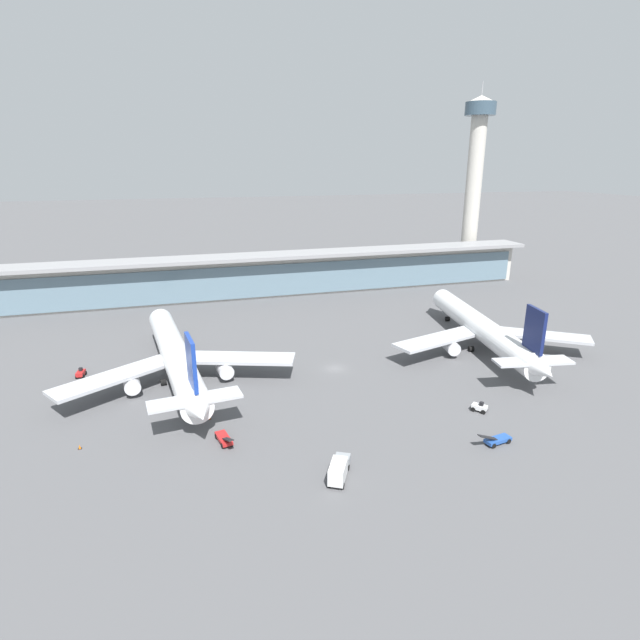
% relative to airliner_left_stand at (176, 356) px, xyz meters
% --- Properties ---
extents(ground_plane, '(1200.00, 1200.00, 0.00)m').
position_rel_airliner_left_stand_xyz_m(ground_plane, '(35.29, -3.87, -5.53)').
color(ground_plane, '#515154').
extents(airliner_left_stand, '(50.39, 65.95, 17.56)m').
position_rel_airliner_left_stand_xyz_m(airliner_left_stand, '(0.00, 0.00, 0.00)').
color(airliner_left_stand, white).
rests_on(airliner_left_stand, ground).
extents(airliner_centre_stand, '(50.05, 65.77, 17.56)m').
position_rel_airliner_left_stand_xyz_m(airliner_centre_stand, '(75.25, -2.09, 0.00)').
color(airliner_centre_stand, white).
rests_on(airliner_centre_stand, ground).
extents(service_truck_near_nose_blue, '(6.93, 2.59, 2.70)m').
position_rel_airliner_left_stand_xyz_m(service_truck_near_nose_blue, '(51.63, -42.61, -4.72)').
color(service_truck_near_nose_blue, '#234C9E').
rests_on(service_truck_near_nose_blue, ground).
extents(service_truck_under_wing_red, '(2.06, 3.06, 2.05)m').
position_rel_airliner_left_stand_xyz_m(service_truck_under_wing_red, '(-20.79, 7.83, -4.66)').
color(service_truck_under_wing_red, '#B21E1E').
rests_on(service_truck_under_wing_red, ground).
extents(service_truck_mid_apron_grey, '(5.53, 7.51, 3.10)m').
position_rel_airliner_left_stand_xyz_m(service_truck_mid_apron_grey, '(22.67, -44.30, -3.84)').
color(service_truck_mid_apron_grey, gray).
rests_on(service_truck_mid_apron_grey, ground).
extents(service_truck_by_tail_white, '(3.12, 3.30, 2.05)m').
position_rel_airliner_left_stand_xyz_m(service_truck_by_tail_white, '(55.49, -31.64, -4.66)').
color(service_truck_by_tail_white, silver).
rests_on(service_truck_by_tail_white, ground).
extents(service_truck_on_taxiway_red, '(2.78, 6.94, 2.70)m').
position_rel_airliner_left_stand_xyz_m(service_truck_on_taxiway_red, '(7.06, -29.13, -4.72)').
color(service_truck_on_taxiway_red, '#B21E1E').
rests_on(service_truck_on_taxiway_red, ground).
extents(terminal_building, '(196.64, 12.80, 15.20)m').
position_rel_airliner_left_stand_xyz_m(terminal_building, '(35.29, 66.58, 2.34)').
color(terminal_building, beige).
rests_on(terminal_building, ground).
extents(control_tower, '(12.00, 12.00, 75.77)m').
position_rel_airliner_left_stand_xyz_m(control_tower, '(122.14, 79.77, 35.72)').
color(control_tower, beige).
rests_on(control_tower, ground).
extents(safety_cone_alpha, '(0.62, 0.62, 0.70)m').
position_rel_airliner_left_stand_xyz_m(safety_cone_alpha, '(5.26, -20.01, -5.21)').
color(safety_cone_alpha, orange).
rests_on(safety_cone_alpha, ground).
extents(safety_cone_bravo, '(0.62, 0.62, 0.70)m').
position_rel_airliner_left_stand_xyz_m(safety_cone_bravo, '(-16.43, -24.14, -5.21)').
color(safety_cone_bravo, orange).
rests_on(safety_cone_bravo, ground).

